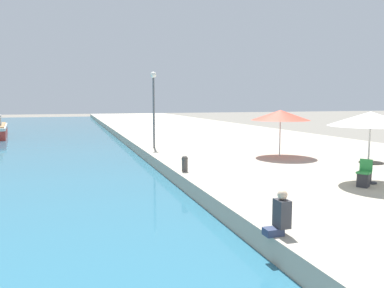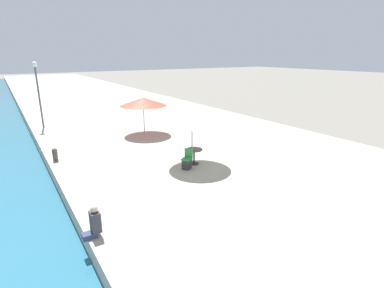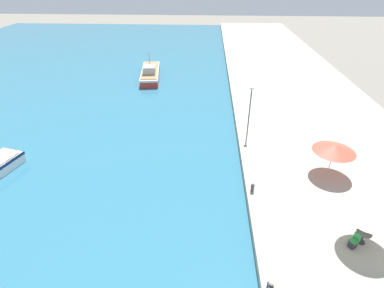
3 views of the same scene
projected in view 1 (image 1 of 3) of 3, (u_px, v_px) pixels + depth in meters
quay_promenade at (188, 130)px, 40.17m from camera, size 16.00×90.00×0.59m
cafe_umbrella_pink at (371, 119)px, 12.73m from camera, size 2.81×2.81×2.48m
cafe_umbrella_white at (281, 115)px, 18.99m from camera, size 2.97×2.97×2.38m
cafe_table at (371, 168)px, 12.92m from camera, size 0.80×0.80×0.74m
cafe_chair_left at (364, 177)px, 12.41m from camera, size 0.57×0.56×0.91m
person_at_quay at (280, 215)px, 7.97m from camera, size 0.53×0.36×0.98m
mooring_bollard at (185, 163)px, 15.06m from camera, size 0.26×0.26×0.65m
lamppost at (154, 97)px, 22.42m from camera, size 0.36×0.36×4.56m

